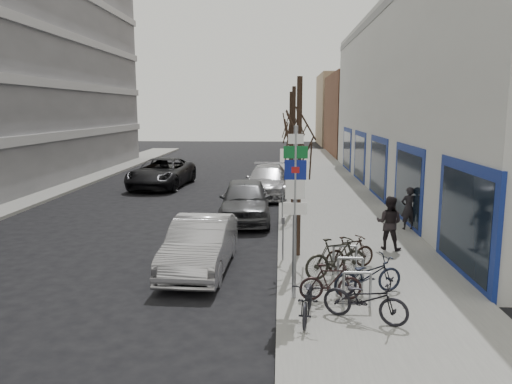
# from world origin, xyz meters

# --- Properties ---
(ground) EXTENTS (120.00, 120.00, 0.00)m
(ground) POSITION_xyz_m (0.00, 0.00, 0.00)
(ground) COLOR black
(ground) RESTS_ON ground
(sidewalk_east) EXTENTS (5.00, 70.00, 0.15)m
(sidewalk_east) POSITION_xyz_m (4.50, 10.00, 0.07)
(sidewalk_east) COLOR slate
(sidewalk_east) RESTS_ON ground
(brick_building_far) EXTENTS (12.00, 14.00, 8.00)m
(brick_building_far) POSITION_xyz_m (13.00, 40.00, 4.00)
(brick_building_far) COLOR brown
(brick_building_far) RESTS_ON ground
(tan_building_far) EXTENTS (13.00, 12.00, 9.00)m
(tan_building_far) POSITION_xyz_m (13.50, 55.00, 4.50)
(tan_building_far) COLOR #937A5B
(tan_building_far) RESTS_ON ground
(highway_sign_pole) EXTENTS (0.55, 0.10, 4.20)m
(highway_sign_pole) POSITION_xyz_m (2.40, -0.01, 2.46)
(highway_sign_pole) COLOR gray
(highway_sign_pole) RESTS_ON ground
(bike_rack) EXTENTS (0.66, 2.26, 0.83)m
(bike_rack) POSITION_xyz_m (3.80, 0.60, 0.66)
(bike_rack) COLOR gray
(bike_rack) RESTS_ON sidewalk_east
(tree_near) EXTENTS (1.80, 1.80, 5.50)m
(tree_near) POSITION_xyz_m (2.60, 3.50, 4.10)
(tree_near) COLOR black
(tree_near) RESTS_ON ground
(tree_mid) EXTENTS (1.80, 1.80, 5.50)m
(tree_mid) POSITION_xyz_m (2.60, 10.00, 4.10)
(tree_mid) COLOR black
(tree_mid) RESTS_ON ground
(tree_far) EXTENTS (1.80, 1.80, 5.50)m
(tree_far) POSITION_xyz_m (2.60, 16.50, 4.10)
(tree_far) COLOR black
(tree_far) RESTS_ON ground
(meter_front) EXTENTS (0.10, 0.08, 1.27)m
(meter_front) POSITION_xyz_m (2.15, 3.00, 0.92)
(meter_front) COLOR gray
(meter_front) RESTS_ON sidewalk_east
(meter_mid) EXTENTS (0.10, 0.08, 1.27)m
(meter_mid) POSITION_xyz_m (2.15, 8.50, 0.92)
(meter_mid) COLOR gray
(meter_mid) RESTS_ON sidewalk_east
(meter_back) EXTENTS (0.10, 0.08, 1.27)m
(meter_back) POSITION_xyz_m (2.15, 14.00, 0.92)
(meter_back) COLOR gray
(meter_back) RESTS_ON sidewalk_east
(bike_near_left) EXTENTS (0.74, 1.74, 1.03)m
(bike_near_left) POSITION_xyz_m (2.67, -1.20, 0.66)
(bike_near_left) COLOR black
(bike_near_left) RESTS_ON sidewalk_east
(bike_near_right) EXTENTS (1.51, 0.55, 0.90)m
(bike_near_right) POSITION_xyz_m (3.25, -0.14, 0.60)
(bike_near_right) COLOR black
(bike_near_right) RESTS_ON sidewalk_east
(bike_mid_curb) EXTENTS (1.87, 1.12, 1.09)m
(bike_mid_curb) POSITION_xyz_m (4.18, 0.33, 0.70)
(bike_mid_curb) COLOR black
(bike_mid_curb) RESTS_ON sidewalk_east
(bike_mid_inner) EXTENTS (1.90, 1.26, 1.12)m
(bike_mid_inner) POSITION_xyz_m (3.54, 1.45, 0.71)
(bike_mid_inner) COLOR black
(bike_mid_inner) RESTS_ON sidewalk_east
(bike_far_curb) EXTENTS (1.89, 1.27, 1.12)m
(bike_far_curb) POSITION_xyz_m (3.86, -1.25, 0.71)
(bike_far_curb) COLOR black
(bike_far_curb) RESTS_ON sidewalk_east
(bike_far_inner) EXTENTS (1.64, 1.14, 0.97)m
(bike_far_inner) POSITION_xyz_m (4.01, 2.22, 0.64)
(bike_far_inner) COLOR black
(bike_far_inner) RESTS_ON sidewalk_east
(parked_car_front) EXTENTS (1.75, 4.62, 1.51)m
(parked_car_front) POSITION_xyz_m (-0.20, 2.33, 0.75)
(parked_car_front) COLOR #B1B0B5
(parked_car_front) RESTS_ON ground
(parked_car_mid) EXTENTS (2.27, 5.12, 1.71)m
(parked_car_mid) POSITION_xyz_m (0.61, 8.86, 0.86)
(parked_car_mid) COLOR #46464A
(parked_car_mid) RESTS_ON ground
(parked_car_back) EXTENTS (2.45, 5.58, 1.59)m
(parked_car_back) POSITION_xyz_m (1.39, 14.82, 0.80)
(parked_car_back) COLOR #9E9EA3
(parked_car_back) RESTS_ON ground
(lane_car) EXTENTS (3.32, 6.34, 1.70)m
(lane_car) POSITION_xyz_m (-4.94, 17.57, 0.85)
(lane_car) COLOR black
(lane_car) RESTS_ON ground
(pedestrian_near) EXTENTS (0.63, 0.47, 1.59)m
(pedestrian_near) POSITION_xyz_m (6.80, 7.03, 0.95)
(pedestrian_near) COLOR black
(pedestrian_near) RESTS_ON sidewalk_east
(pedestrian_far) EXTENTS (0.76, 0.65, 1.73)m
(pedestrian_far) POSITION_xyz_m (5.51, 4.30, 1.02)
(pedestrian_far) COLOR black
(pedestrian_far) RESTS_ON sidewalk_east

